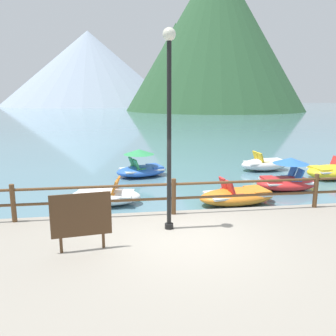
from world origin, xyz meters
name	(u,v)px	position (x,y,z in m)	size (l,w,h in m)	color
ground_plane	(129,121)	(0.00, 40.00, 0.00)	(200.00, 200.00, 0.00)	slate
promenade_dock	(211,305)	(0.00, -2.20, 0.20)	(28.00, 8.00, 0.40)	gray
dock_railing	(174,193)	(0.00, 1.55, 0.98)	(23.92, 0.12, 0.95)	brown
lamp_post	(169,114)	(-0.26, 0.58, 3.05)	(0.28, 0.28, 4.44)	black
sign_board	(81,216)	(-2.15, -0.33, 1.13)	(1.17, 0.20, 1.19)	silver
pedal_boat_0	(287,179)	(4.75, 4.71, 0.41)	(2.27, 1.41, 1.21)	red
pedal_boat_2	(265,164)	(5.36, 8.06, 0.30)	(2.38, 1.33, 0.89)	white
pedal_boat_3	(105,196)	(-1.87, 3.91, 0.27)	(2.44, 1.56, 0.85)	white
pedal_boat_4	(141,167)	(-0.44, 7.72, 0.40)	(2.54, 1.98, 1.18)	blue
pedal_boat_5	(332,171)	(7.50, 6.14, 0.30)	(2.42, 1.64, 0.89)	yellow
pedal_boat_6	(238,196)	(2.38, 3.34, 0.27)	(2.72, 1.61, 0.85)	orange
cliff_headland	(209,40)	(19.55, 73.51, 15.80)	(40.70, 40.70, 33.67)	#2D5633
distant_peak	(89,69)	(-10.71, 115.74, 12.13)	(57.77, 57.77, 24.26)	#93A3B7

